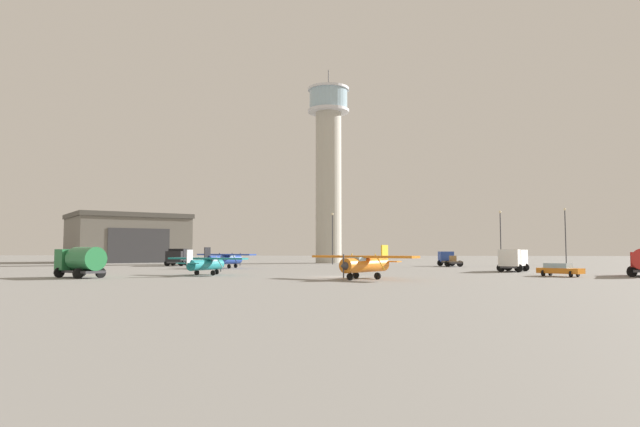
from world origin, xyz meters
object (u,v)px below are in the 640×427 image
Objects in this scene: airplane_blue at (224,259)px; light_post_east at (333,234)px; truck_flatbed_blue at (448,259)px; airplane_teal at (206,263)px; truck_box_white at (513,259)px; truck_fuel_tanker_green at (81,260)px; car_orange at (560,269)px; control_tower at (328,163)px; truck_box_black at (177,256)px; light_post_north at (565,232)px; airplane_orange at (366,263)px; light_post_west at (501,233)px.

light_post_east is (14.07, 23.37, 4.26)m from airplane_blue.
airplane_teal is at bearing 129.86° from truck_flatbed_blue.
truck_box_white is 50.65m from truck_fuel_tanker_green.
car_orange is (47.84, 8.32, -0.97)m from truck_fuel_tanker_green.
airplane_blue is 1.57× the size of truck_box_white.
light_post_east is at bearing -80.50° from control_tower.
truck_flatbed_blue is (22.27, -20.14, -19.87)m from control_tower.
control_tower reaches higher than truck_flatbed_blue.
truck_box_white is 55.44m from truck_box_black.
truck_box_white reaches higher than truck_flatbed_blue.
truck_flatbed_blue is 22.40m from light_post_north.
airplane_teal is 1.39× the size of truck_flatbed_blue.
truck_box_black reaches higher than airplane_teal.
airplane_orange is 1.59× the size of truck_box_white.
car_orange is at bearing 50.83° from truck_box_black.
truck_flatbed_blue is 0.67× the size of light_post_north.
light_post_north is (43.25, -13.83, -15.16)m from control_tower.
truck_box_black is 0.67× the size of light_post_east.
airplane_blue reaches higher than truck_box_white.
truck_flatbed_blue is (-5.62, 21.99, -0.41)m from truck_box_white.
truck_box_white reaches higher than car_orange.
truck_box_black is (-11.87, 12.04, 0.20)m from airplane_blue.
light_post_east reaches higher than light_post_west.
airplane_blue is at bearing 25.39° from airplane_teal.
airplane_teal is at bearing -102.06° from light_post_east.
airplane_orange is 43.93m from truck_flatbed_blue.
airplane_teal is at bearing -135.76° from car_orange.
light_post_north is at bearing -42.87° from airplane_blue.
control_tower reaches higher than airplane_orange.
light_post_west reaches higher than airplane_teal.
truck_flatbed_blue is 0.69× the size of light_post_east.
light_post_west is (55.72, 6.42, 3.97)m from truck_box_black.
car_orange is at bearing -178.59° from truck_flatbed_blue.
light_post_west is 30.18m from light_post_east.
airplane_orange is 1.52× the size of truck_flatbed_blue.
truck_fuel_tanker_green is at bearing -111.23° from light_post_east.
airplane_teal is at bearing -115.75° from truck_fuel_tanker_green.
truck_fuel_tanker_green is 0.91× the size of truck_flatbed_blue.
car_orange is at bearing 32.99° from truck_box_white.
airplane_blue is at bearing 36.30° from truck_box_black.
truck_flatbed_blue is (30.00, 36.32, -0.08)m from airplane_teal.
truck_fuel_tanker_green is at bearing -141.26° from light_post_north.
airplane_orange reaches higher than truck_flatbed_blue.
truck_fuel_tanker_green is at bearing -165.56° from airplane_blue.
light_post_north is (13.61, 40.97, 5.18)m from car_orange.
control_tower is 41.73m from airplane_blue.
control_tower is at bearing 152.78° from light_post_west.
control_tower is 4.39× the size of airplane_teal.
light_post_east reaches higher than airplane_orange.
airplane_blue is at bearing -163.91° from car_orange.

